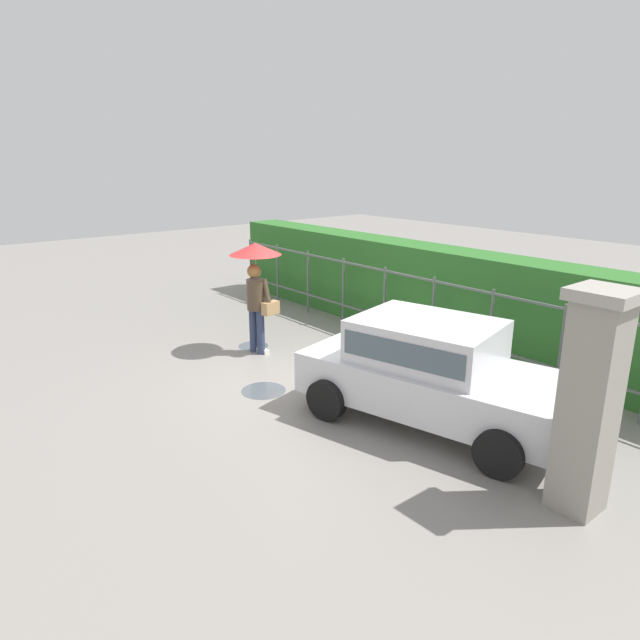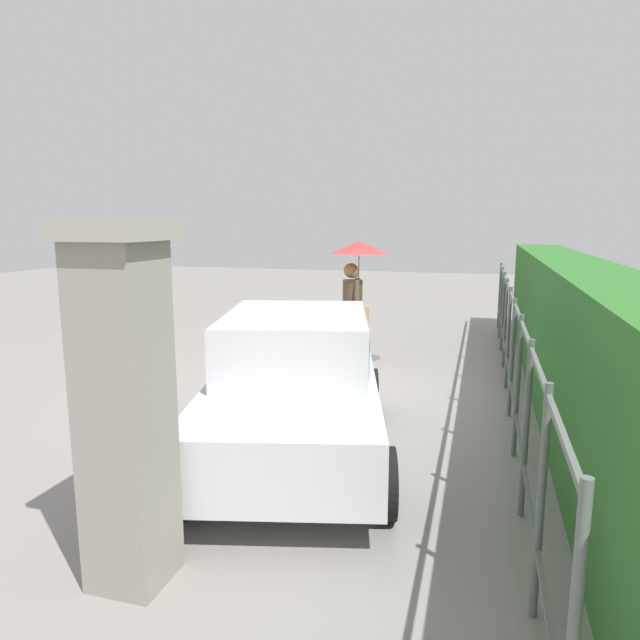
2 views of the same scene
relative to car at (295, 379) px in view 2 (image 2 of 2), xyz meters
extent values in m
plane|color=gray|center=(-2.21, -0.40, -0.80)|extent=(40.00, 40.00, 0.00)
cube|color=silver|center=(0.06, 0.01, -0.22)|extent=(3.98, 2.48, 0.60)
cube|color=silver|center=(-0.09, -0.02, 0.38)|extent=(2.19, 1.85, 0.60)
cube|color=#4C5B66|center=(-0.09, -0.02, 0.40)|extent=(2.05, 1.84, 0.33)
cylinder|color=black|center=(1.07, 1.13, -0.50)|extent=(0.63, 0.32, 0.60)
cylinder|color=black|center=(1.47, -0.50, -0.50)|extent=(0.63, 0.32, 0.60)
cylinder|color=black|center=(-1.36, 0.53, -0.50)|extent=(0.63, 0.32, 0.60)
cylinder|color=black|center=(-0.96, -1.10, -0.50)|extent=(0.63, 0.32, 0.60)
cube|color=red|center=(-1.88, 0.10, -0.07)|extent=(0.11, 0.21, 0.16)
cube|color=red|center=(-1.62, -0.96, -0.07)|extent=(0.11, 0.21, 0.16)
cylinder|color=#2D3856|center=(-4.06, -0.32, -0.37)|extent=(0.15, 0.15, 0.86)
cylinder|color=#2D3856|center=(-3.87, -0.29, -0.37)|extent=(0.15, 0.15, 0.86)
cube|color=white|center=(-4.08, -0.27, -0.76)|extent=(0.26, 0.10, 0.08)
cube|color=white|center=(-3.88, -0.23, -0.76)|extent=(0.26, 0.10, 0.08)
cylinder|color=#473828|center=(-3.97, -0.31, 0.35)|extent=(0.34, 0.34, 0.58)
sphere|color=#DBAD89|center=(-3.97, -0.31, 0.78)|extent=(0.22, 0.22, 0.22)
sphere|color=olive|center=(-3.96, -0.34, 0.80)|extent=(0.25, 0.25, 0.25)
cylinder|color=#473828|center=(-4.20, -0.27, 0.37)|extent=(0.24, 0.13, 0.56)
cylinder|color=#473828|center=(-3.77, -0.19, 0.37)|extent=(0.24, 0.13, 0.56)
cylinder|color=#B2B2B7|center=(-4.06, -0.22, 0.69)|extent=(0.02, 0.02, 0.77)
cone|color=red|center=(-4.06, -0.22, 1.19)|extent=(0.97, 0.97, 0.22)
cube|color=tan|center=(-3.73, -0.14, 0.11)|extent=(0.22, 0.36, 0.24)
cube|color=gray|center=(2.34, -0.37, 0.35)|extent=(0.48, 0.48, 2.30)
cube|color=#9E998E|center=(2.34, -0.37, 1.56)|extent=(0.60, 0.60, 0.12)
cylinder|color=#59605B|center=(-8.12, 2.22, -0.05)|extent=(0.05, 0.05, 1.50)
cylinder|color=#59605B|center=(-6.86, 2.22, -0.05)|extent=(0.05, 0.05, 1.50)
cylinder|color=#59605B|center=(-5.60, 2.22, -0.05)|extent=(0.05, 0.05, 1.50)
cylinder|color=#59605B|center=(-4.33, 2.22, -0.05)|extent=(0.05, 0.05, 1.50)
cylinder|color=#59605B|center=(-3.07, 2.22, -0.05)|extent=(0.05, 0.05, 1.50)
cylinder|color=#59605B|center=(-1.81, 2.22, -0.05)|extent=(0.05, 0.05, 1.50)
cylinder|color=#59605B|center=(-0.54, 2.22, -0.05)|extent=(0.05, 0.05, 1.50)
cylinder|color=#59605B|center=(0.72, 2.22, -0.05)|extent=(0.05, 0.05, 1.50)
cylinder|color=#59605B|center=(1.98, 2.22, -0.05)|extent=(0.05, 0.05, 1.50)
cube|color=#59605B|center=(-2.44, 2.22, 0.62)|extent=(11.36, 0.03, 0.04)
cube|color=#59605B|center=(-2.44, 2.22, -0.35)|extent=(11.36, 0.03, 0.04)
cube|color=#2D6B28|center=(-2.44, 3.00, 0.15)|extent=(12.36, 0.90, 1.90)
cylinder|color=#4C545B|center=(-2.37, -1.24, -0.80)|extent=(0.72, 0.72, 0.00)
cylinder|color=#4C545B|center=(-4.34, -0.17, -0.80)|extent=(0.59, 0.59, 0.00)
camera|label=1|loc=(4.61, -5.79, 2.83)|focal=31.17mm
camera|label=2|loc=(5.34, 1.82, 1.61)|focal=31.46mm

